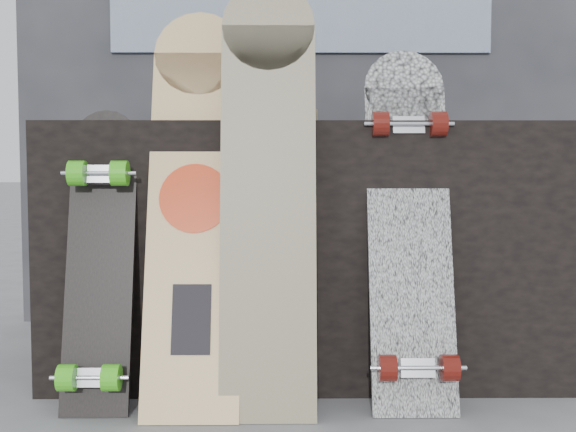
{
  "coord_description": "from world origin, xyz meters",
  "views": [
    {
      "loc": [
        -0.08,
        -1.84,
        0.67
      ],
      "look_at": [
        -0.06,
        0.2,
        0.53
      ],
      "focal_mm": 45.0,
      "sensor_mm": 36.0,
      "label": 1
    }
  ],
  "objects_px": {
    "longboard_celtic": "(268,181)",
    "vendor_table": "(307,249)",
    "longboard_geisha": "(195,193)",
    "skateboard_dark": "(99,256)",
    "longboard_cascadia": "(410,219)"
  },
  "relations": [
    {
      "from": "longboard_geisha",
      "to": "skateboard_dark",
      "type": "xyz_separation_m",
      "value": [
        -0.26,
        -0.04,
        -0.17
      ]
    },
    {
      "from": "vendor_table",
      "to": "longboard_geisha",
      "type": "distance_m",
      "value": 0.5
    },
    {
      "from": "vendor_table",
      "to": "longboard_geisha",
      "type": "bearing_deg",
      "value": -134.55
    },
    {
      "from": "longboard_cascadia",
      "to": "longboard_geisha",
      "type": "bearing_deg",
      "value": 179.82
    },
    {
      "from": "longboard_geisha",
      "to": "longboard_celtic",
      "type": "distance_m",
      "value": 0.22
    },
    {
      "from": "longboard_cascadia",
      "to": "vendor_table",
      "type": "bearing_deg",
      "value": 130.16
    },
    {
      "from": "longboard_geisha",
      "to": "longboard_cascadia",
      "type": "distance_m",
      "value": 0.6
    },
    {
      "from": "vendor_table",
      "to": "longboard_cascadia",
      "type": "bearing_deg",
      "value": -49.84
    },
    {
      "from": "longboard_celtic",
      "to": "vendor_table",
      "type": "bearing_deg",
      "value": 73.19
    },
    {
      "from": "skateboard_dark",
      "to": "longboard_geisha",
      "type": "bearing_deg",
      "value": 8.55
    },
    {
      "from": "vendor_table",
      "to": "longboard_celtic",
      "type": "relative_size",
      "value": 1.35
    },
    {
      "from": "vendor_table",
      "to": "longboard_geisha",
      "type": "relative_size",
      "value": 1.42
    },
    {
      "from": "longboard_geisha",
      "to": "longboard_celtic",
      "type": "height_order",
      "value": "longboard_celtic"
    },
    {
      "from": "longboard_geisha",
      "to": "longboard_celtic",
      "type": "relative_size",
      "value": 0.95
    },
    {
      "from": "longboard_celtic",
      "to": "longboard_cascadia",
      "type": "bearing_deg",
      "value": 8.53
    }
  ]
}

